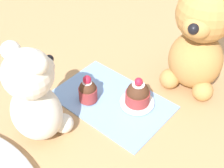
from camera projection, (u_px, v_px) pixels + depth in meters
The scene contains 7 objects.
ground_plane at pixel (112, 101), 0.75m from camera, with size 4.00×4.00×0.00m, color tan.
knitted_placemat at pixel (112, 100), 0.75m from camera, with size 0.27×0.18×0.01m, color #7A9ED1.
teddy_bear_cream at pixel (35, 97), 0.61m from camera, with size 0.12×0.12×0.22m.
teddy_bear_tan at pixel (199, 39), 0.71m from camera, with size 0.15×0.15×0.27m.
cupcake_near_cream_bear at pixel (88, 91), 0.73m from camera, with size 0.04×0.04×0.07m.
saucer_plate at pixel (137, 102), 0.74m from camera, with size 0.08×0.08×0.01m, color silver.
cupcake_near_tan_bear at pixel (138, 94), 0.72m from camera, with size 0.06×0.06×0.07m.
Camera 1 is at (-0.35, 0.41, 0.53)m, focal length 50.00 mm.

